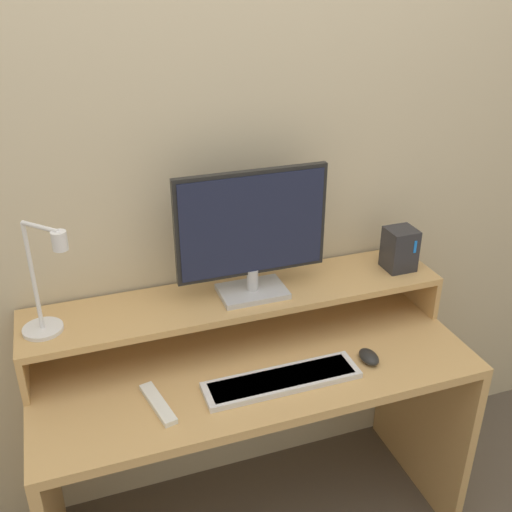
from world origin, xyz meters
TOP-DOWN VIEW (x-y plane):
  - wall_back at (0.00, 0.59)m, footprint 6.00×0.05m
  - desk at (0.00, 0.28)m, footprint 1.33×0.55m
  - monitor_shelf at (0.00, 0.42)m, footprint 1.33×0.26m
  - monitor at (0.04, 0.41)m, footprint 0.47×0.14m
  - desk_lamp at (-0.56, 0.38)m, footprint 0.16×0.17m
  - router_dock at (0.56, 0.41)m, footprint 0.10×0.09m
  - keyboard at (0.04, 0.15)m, footprint 0.46×0.12m
  - mouse at (0.33, 0.16)m, footprint 0.05×0.08m
  - remote_control at (-0.31, 0.17)m, footprint 0.07×0.19m

SIDE VIEW (x-z plane):
  - desk at x=0.00m, z-range 0.16..0.86m
  - remote_control at x=-0.31m, z-range 0.71..0.72m
  - keyboard at x=0.04m, z-range 0.71..0.72m
  - mouse at x=0.33m, z-range 0.71..0.74m
  - monitor_shelf at x=0.00m, z-range 0.76..0.92m
  - router_dock at x=0.56m, z-range 0.86..1.01m
  - desk_lamp at x=-0.56m, z-range 0.82..1.16m
  - monitor at x=0.04m, z-range 0.87..1.28m
  - wall_back at x=0.00m, z-range 0.00..2.50m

